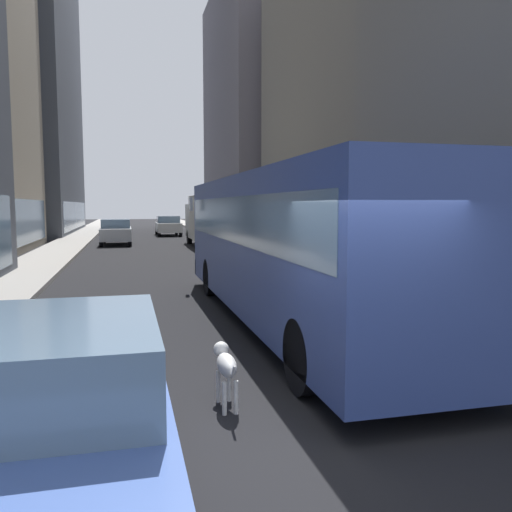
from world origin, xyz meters
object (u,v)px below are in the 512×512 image
Objects in this scene: car_white_van at (168,226)px; pedestrian_with_handbag at (470,270)px; dalmatian_dog at (226,365)px; transit_bus at (290,238)px; car_blue_hatchback at (39,421)px; car_silver_sedan at (116,232)px; box_truck at (212,219)px.

car_white_van is 2.62× the size of pedestrian_with_handbag.
dalmatian_dog is (-2.19, -37.28, -0.31)m from car_white_van.
transit_bus is 2.65× the size of car_blue_hatchback.
car_blue_hatchback is (-0.00, -29.72, -0.00)m from car_silver_sedan.
car_white_van is (4.00, 39.27, 0.00)m from car_blue_hatchback.
car_silver_sedan reaches higher than dalmatian_dog.
box_truck is (1.60, 20.21, -0.11)m from transit_bus.
pedestrian_with_handbag is at bearing -82.93° from box_truck.
car_silver_sedan is 10.36m from car_white_van.
car_white_van reaches higher than dalmatian_dog.
box_truck reaches higher than pedestrian_with_handbag.
car_blue_hatchback is 0.98× the size of car_white_van.
dalmatian_dog is (-3.79, -24.50, -1.15)m from box_truck.
pedestrian_with_handbag reaches higher than car_white_van.
transit_bus is 6.82× the size of pedestrian_with_handbag.
car_white_van is 0.59× the size of box_truck.
pedestrian_with_handbag is at bearing 32.13° from dalmatian_dog.
dalmatian_dog is at bearing -98.80° from box_truck.
transit_bus reaches higher than car_white_van.
pedestrian_with_handbag reaches higher than car_blue_hatchback.
car_white_van is at bearing 67.28° from car_silver_sedan.
car_white_van is at bearing 90.00° from transit_bus.
transit_bus is 7.51m from car_blue_hatchback.
pedestrian_with_handbag is at bearing -71.07° from car_silver_sedan.
box_truck is (5.60, -3.22, 0.84)m from car_silver_sedan.
pedestrian_with_handbag is (4.14, -0.32, -0.76)m from transit_bus.
transit_bus is 11.98× the size of dalmatian_dog.
car_white_van is 4.59× the size of dalmatian_dog.
dalmatian_dog is 7.50m from pedestrian_with_handbag.
car_silver_sedan is at bearing 93.73° from dalmatian_dog.
dalmatian_dog is at bearing -93.37° from car_white_van.
pedestrian_with_handbag is (2.54, -20.52, -0.65)m from box_truck.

